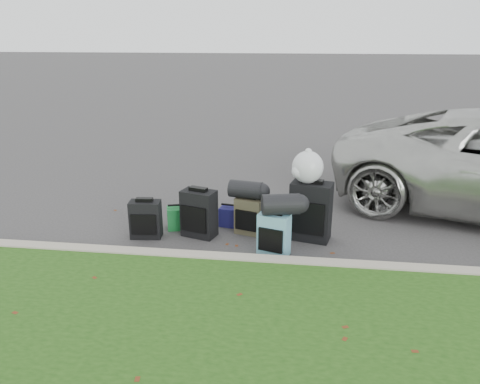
# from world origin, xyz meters

# --- Properties ---
(ground) EXTENTS (120.00, 120.00, 0.00)m
(ground) POSITION_xyz_m (0.00, 0.00, 0.00)
(ground) COLOR #383535
(ground) RESTS_ON ground
(curb) EXTENTS (120.00, 0.18, 0.15)m
(curb) POSITION_xyz_m (0.00, -1.00, 0.07)
(curb) COLOR #9E937F
(curb) RESTS_ON ground
(suitcase_small_black) EXTENTS (0.44, 0.27, 0.52)m
(suitcase_small_black) POSITION_xyz_m (-1.34, -0.28, 0.26)
(suitcase_small_black) COLOR black
(suitcase_small_black) RESTS_ON ground
(suitcase_large_black_left) EXTENTS (0.52, 0.39, 0.66)m
(suitcase_large_black_left) POSITION_xyz_m (-0.63, -0.13, 0.33)
(suitcase_large_black_left) COLOR black
(suitcase_large_black_left) RESTS_ON ground
(suitcase_olive) EXTENTS (0.43, 0.33, 0.52)m
(suitcase_olive) POSITION_xyz_m (0.05, 0.04, 0.26)
(suitcase_olive) COLOR #3E3927
(suitcase_olive) RESTS_ON ground
(suitcase_teal) EXTENTS (0.43, 0.33, 0.55)m
(suitcase_teal) POSITION_xyz_m (0.44, -0.59, 0.28)
(suitcase_teal) COLOR teal
(suitcase_teal) RESTS_ON ground
(suitcase_large_black_right) EXTENTS (0.60, 0.44, 0.80)m
(suitcase_large_black_right) POSITION_xyz_m (0.90, -0.04, 0.40)
(suitcase_large_black_right) COLOR black
(suitcase_large_black_right) RESTS_ON ground
(tote_green) EXTENTS (0.33, 0.29, 0.32)m
(tote_green) POSITION_xyz_m (-0.99, 0.07, 0.16)
(tote_green) COLOR #17692D
(tote_green) RESTS_ON ground
(tote_navy) EXTENTS (0.30, 0.25, 0.28)m
(tote_navy) POSITION_xyz_m (-0.27, 0.27, 0.14)
(tote_navy) COLOR #181750
(tote_navy) RESTS_ON ground
(duffel_left) EXTENTS (0.49, 0.33, 0.25)m
(duffel_left) POSITION_xyz_m (0.00, 0.05, 0.64)
(duffel_left) COLOR black
(duffel_left) RESTS_ON suitcase_olive
(duffel_right) EXTENTS (0.51, 0.36, 0.26)m
(duffel_right) POSITION_xyz_m (0.51, -0.59, 0.68)
(duffel_right) COLOR black
(duffel_right) RESTS_ON suitcase_teal
(trash_bag) EXTENTS (0.42, 0.42, 0.42)m
(trash_bag) POSITION_xyz_m (0.83, -0.02, 1.01)
(trash_bag) COLOR silver
(trash_bag) RESTS_ON suitcase_large_black_right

